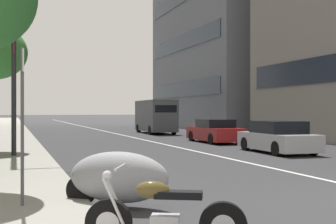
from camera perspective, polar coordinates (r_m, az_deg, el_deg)
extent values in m
cube|color=silver|center=(42.02, -8.04, -2.35)|extent=(110.00, 0.16, 0.01)
cylinder|color=black|center=(6.45, -7.41, -13.52)|extent=(0.38, 0.63, 0.64)
cylinder|color=silver|center=(6.45, -7.41, -13.52)|extent=(0.26, 0.35, 0.32)
cube|color=black|center=(6.21, 1.31, -10.28)|extent=(0.47, 0.67, 0.10)
ellipsoid|color=brown|center=(6.24, -1.94, -9.67)|extent=(0.41, 0.52, 0.24)
cylinder|color=silver|center=(6.30, -6.85, -11.01)|extent=(0.18, 0.30, 0.64)
cylinder|color=silver|center=(6.43, -6.55, -10.77)|extent=(0.18, 0.30, 0.64)
cylinder|color=silver|center=(6.27, -5.99, -6.85)|extent=(0.56, 0.29, 0.04)
sphere|color=silver|center=(6.33, -7.59, -7.88)|extent=(0.14, 0.14, 0.14)
ellipsoid|color=gray|center=(8.76, -6.18, -8.08)|extent=(1.80, 2.07, 0.97)
cylinder|color=black|center=(9.14, -10.79, -9.59)|extent=(0.44, 0.55, 0.60)
cube|color=#B7B7BC|center=(20.65, 13.51, -3.56)|extent=(4.37, 2.04, 0.71)
cube|color=black|center=(20.57, 13.59, -1.84)|extent=(2.29, 1.80, 0.54)
cylinder|color=black|center=(21.51, 9.67, -3.93)|extent=(0.63, 0.25, 0.62)
cylinder|color=black|center=(22.30, 13.58, -3.79)|extent=(0.63, 0.25, 0.62)
cylinder|color=black|center=(19.02, 13.43, -4.47)|extent=(0.63, 0.25, 0.62)
cylinder|color=black|center=(19.91, 17.66, -4.27)|extent=(0.63, 0.25, 0.62)
cube|color=maroon|center=(26.64, 5.83, -2.70)|extent=(4.54, 1.87, 0.73)
cube|color=black|center=(26.53, 5.92, -1.43)|extent=(2.10, 1.70, 0.47)
cylinder|color=black|center=(27.71, 3.01, -3.01)|extent=(0.62, 0.23, 0.62)
cylinder|color=black|center=(28.35, 6.14, -2.94)|extent=(0.62, 0.23, 0.62)
cylinder|color=black|center=(24.96, 5.49, -3.37)|extent=(0.62, 0.23, 0.62)
cylinder|color=black|center=(25.67, 8.89, -3.27)|extent=(0.62, 0.23, 0.62)
cube|color=#4C5156|center=(36.97, -1.58, -0.45)|extent=(5.94, 2.21, 2.46)
cube|color=black|center=(34.16, -0.27, 0.40)|extent=(0.09, 1.71, 0.56)
cylinder|color=black|center=(38.70, -3.68, -2.04)|extent=(0.73, 0.28, 0.72)
cylinder|color=black|center=(39.17, -1.07, -2.01)|extent=(0.73, 0.28, 0.72)
cylinder|color=black|center=(34.83, -2.15, -2.28)|extent=(0.73, 0.28, 0.72)
cylinder|color=black|center=(35.35, 0.72, -2.24)|extent=(0.73, 0.28, 0.72)
cylinder|color=#47494C|center=(8.55, -17.73, -1.69)|extent=(0.06, 0.06, 2.84)
cube|color=silver|center=(8.60, -17.63, 6.13)|extent=(0.32, 0.02, 0.40)
cylinder|color=#232326|center=(18.41, -18.69, 8.47)|extent=(0.18, 0.18, 8.72)
cube|color=#B21E23|center=(18.06, -18.69, 8.66)|extent=(0.56, 0.03, 1.10)
cube|color=#B21E23|center=(18.75, -18.69, 8.35)|extent=(0.56, 0.03, 1.10)
cube|color=#384756|center=(46.61, 1.72, 2.81)|extent=(18.32, 0.08, 1.50)
cube|color=#384756|center=(47.07, 1.72, 8.63)|extent=(18.32, 0.08, 1.50)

